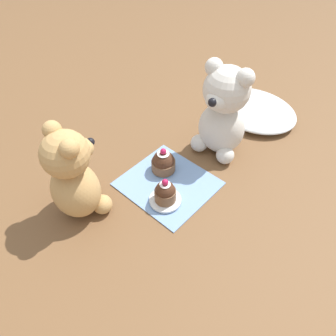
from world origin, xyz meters
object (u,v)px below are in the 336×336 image
(teddy_bear_tan, at_px, (74,176))
(cupcake_near_cream_bear, at_px, (163,162))
(cupcake_near_tan_bear, at_px, (165,192))
(teddy_bear_cream, at_px, (223,112))
(saucer_plate, at_px, (165,200))

(teddy_bear_tan, distance_m, cupcake_near_cream_bear, 0.23)
(teddy_bear_tan, bearing_deg, cupcake_near_cream_bear, -97.00)
(teddy_bear_tan, xyz_separation_m, cupcake_near_tan_bear, (0.13, 0.14, -0.07))
(teddy_bear_cream, xyz_separation_m, cupcake_near_cream_bear, (-0.05, -0.16, -0.09))
(saucer_plate, relative_size, cupcake_near_tan_bear, 1.14)
(teddy_bear_tan, xyz_separation_m, saucer_plate, (0.13, 0.14, -0.10))
(teddy_bear_cream, relative_size, saucer_plate, 3.33)
(teddy_bear_cream, relative_size, cupcake_near_cream_bear, 3.66)
(cupcake_near_cream_bear, distance_m, cupcake_near_tan_bear, 0.10)
(cupcake_near_cream_bear, xyz_separation_m, cupcake_near_tan_bear, (0.07, -0.07, 0.01))
(teddy_bear_tan, height_order, cupcake_near_cream_bear, teddy_bear_tan)
(cupcake_near_tan_bear, bearing_deg, teddy_bear_cream, 94.81)
(cupcake_near_cream_bear, bearing_deg, cupcake_near_tan_bear, -44.88)
(teddy_bear_tan, distance_m, cupcake_near_tan_bear, 0.20)
(cupcake_near_cream_bear, bearing_deg, teddy_bear_cream, 71.72)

